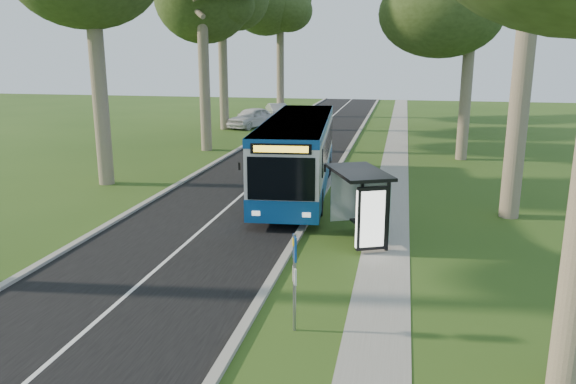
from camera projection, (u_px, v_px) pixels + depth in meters
name	position (u px, v px, depth m)	size (l,w,h in m)	color
ground	(286.00, 257.00, 17.38)	(120.00, 120.00, 0.00)	#2A4A17
road	(258.00, 181.00, 27.56)	(7.00, 100.00, 0.02)	black
kerb_east	(329.00, 183.00, 26.87)	(0.25, 100.00, 0.12)	#9E9B93
kerb_west	(191.00, 177.00, 28.23)	(0.25, 100.00, 0.12)	#9E9B93
centre_line	(258.00, 181.00, 27.56)	(0.12, 100.00, 0.01)	white
footpath	(392.00, 187.00, 26.29)	(1.50, 100.00, 0.02)	gray
bus	(298.00, 154.00, 25.14)	(3.74, 12.69, 3.32)	silver
bus_stop_sign	(295.00, 271.00, 12.45)	(0.15, 0.32, 2.31)	gray
bus_shelter	(362.00, 195.00, 18.08)	(2.53, 3.18, 2.41)	black
litter_bin	(353.00, 203.00, 21.51)	(0.60, 0.60, 1.05)	black
car_white	(252.00, 118.00, 46.87)	(1.97, 4.90, 1.67)	silver
car_silver	(278.00, 112.00, 52.37)	(1.56, 4.46, 1.47)	#A7AAAF
tree_east_d	(472.00, 5.00, 42.00)	(5.20, 5.20, 12.92)	#7A6B56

